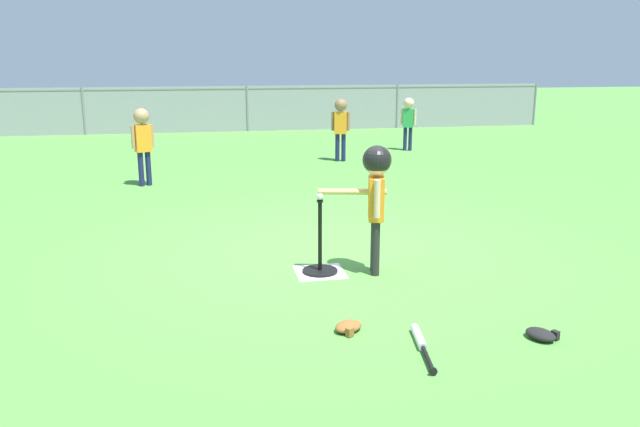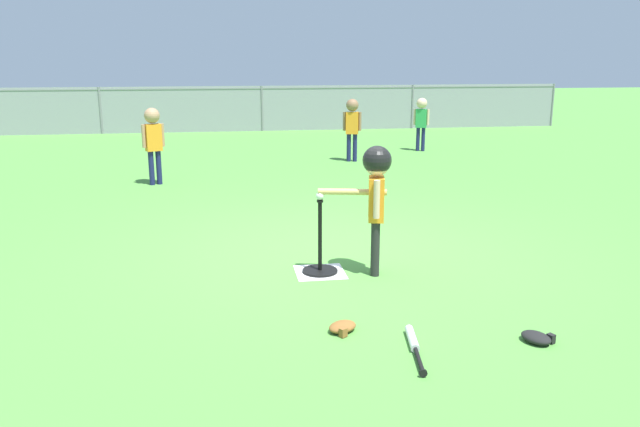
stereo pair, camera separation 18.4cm
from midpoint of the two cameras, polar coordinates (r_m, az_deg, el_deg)
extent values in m
plane|color=#51933D|center=(6.34, 0.18, -3.55)|extent=(60.00, 60.00, 0.00)
cube|color=white|center=(5.79, -0.92, -5.25)|extent=(0.44, 0.44, 0.01)
cylinder|color=black|center=(5.79, -0.92, -5.17)|extent=(0.32, 0.32, 0.03)
cylinder|color=black|center=(5.68, -0.93, -1.97)|extent=(0.04, 0.04, 0.65)
cylinder|color=black|center=(5.61, -0.94, 1.12)|extent=(0.06, 0.06, 0.02)
sphere|color=white|center=(5.60, -0.94, 1.59)|extent=(0.07, 0.07, 0.07)
cylinder|color=#262626|center=(5.66, 4.06, -3.14)|extent=(0.08, 0.08, 0.50)
cylinder|color=#262626|center=(5.77, 4.01, -2.82)|extent=(0.08, 0.08, 0.50)
cube|color=orange|center=(5.60, 4.11, 1.34)|extent=(0.18, 0.24, 0.39)
cylinder|color=beige|center=(5.46, 4.18, 1.31)|extent=(0.06, 0.06, 0.33)
cylinder|color=beige|center=(5.73, 4.06, 1.91)|extent=(0.06, 0.06, 0.33)
sphere|color=beige|center=(5.54, 4.17, 4.51)|extent=(0.22, 0.22, 0.22)
sphere|color=black|center=(5.54, 4.17, 4.79)|extent=(0.25, 0.25, 0.25)
cylinder|color=#DBB266|center=(5.58, 1.97, 1.96)|extent=(0.60, 0.18, 0.06)
cylinder|color=#191E4C|center=(9.95, -15.62, 3.91)|extent=(0.08, 0.08, 0.51)
cylinder|color=#191E4C|center=(9.92, -16.24, 3.83)|extent=(0.08, 0.08, 0.51)
cube|color=orange|center=(9.87, -16.11, 6.49)|extent=(0.26, 0.22, 0.40)
cylinder|color=tan|center=(9.91, -15.33, 6.73)|extent=(0.06, 0.06, 0.34)
cylinder|color=tan|center=(9.82, -16.92, 6.57)|extent=(0.06, 0.06, 0.34)
sphere|color=tan|center=(9.84, -16.24, 8.37)|extent=(0.23, 0.23, 0.23)
cylinder|color=#191E4C|center=(13.27, 7.68, 6.63)|extent=(0.07, 0.07, 0.48)
cylinder|color=#191E4C|center=(13.28, 7.22, 6.65)|extent=(0.07, 0.07, 0.48)
cube|color=green|center=(13.22, 7.51, 8.47)|extent=(0.25, 0.20, 0.37)
cylinder|color=beige|center=(13.21, 8.09, 8.56)|extent=(0.05, 0.05, 0.32)
cylinder|color=beige|center=(13.24, 6.94, 8.61)|extent=(0.05, 0.05, 0.32)
sphere|color=beige|center=(13.20, 7.55, 9.78)|extent=(0.21, 0.21, 0.21)
cylinder|color=#191E4C|center=(11.81, 1.67, 5.92)|extent=(0.08, 0.08, 0.51)
cylinder|color=#191E4C|center=(11.81, 1.12, 5.93)|extent=(0.08, 0.08, 0.51)
cube|color=orange|center=(11.76, 1.40, 8.11)|extent=(0.25, 0.19, 0.40)
cylinder|color=#8C6647|center=(11.75, 2.10, 8.24)|extent=(0.06, 0.06, 0.34)
cylinder|color=#8C6647|center=(11.76, 0.71, 8.26)|extent=(0.06, 0.06, 0.34)
sphere|color=#8C6647|center=(11.73, 1.41, 9.68)|extent=(0.23, 0.23, 0.23)
cylinder|color=silver|center=(4.49, 7.64, -10.91)|extent=(0.11, 0.33, 0.06)
cylinder|color=black|center=(4.20, 8.38, -12.77)|extent=(0.08, 0.33, 0.03)
cylinder|color=black|center=(4.06, 8.79, -13.79)|extent=(0.05, 0.02, 0.05)
ellipsoid|color=black|center=(4.71, 18.07, -10.25)|extent=(0.24, 0.27, 0.07)
cube|color=black|center=(4.73, 19.25, -10.25)|extent=(0.06, 0.06, 0.06)
ellipsoid|color=brown|center=(4.61, 1.40, -10.07)|extent=(0.27, 0.26, 0.07)
cube|color=brown|center=(4.52, 1.49, -10.57)|extent=(0.06, 0.06, 0.06)
cylinder|color=slate|center=(16.84, -20.70, 8.56)|extent=(0.06, 0.06, 1.15)
cylinder|color=slate|center=(16.64, -6.84, 9.29)|extent=(0.06, 0.06, 1.15)
cylinder|color=slate|center=(17.38, 6.61, 9.50)|extent=(0.06, 0.06, 1.15)
cylinder|color=slate|center=(18.95, 18.40, 9.25)|extent=(0.06, 0.06, 1.15)
cube|color=gray|center=(16.60, -6.90, 11.07)|extent=(16.00, 0.03, 0.03)
cube|color=gray|center=(16.64, -6.84, 9.29)|extent=(16.00, 0.01, 1.15)
camera|label=1|loc=(0.09, -90.94, -0.23)|focal=35.75mm
camera|label=2|loc=(0.09, 89.06, 0.23)|focal=35.75mm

